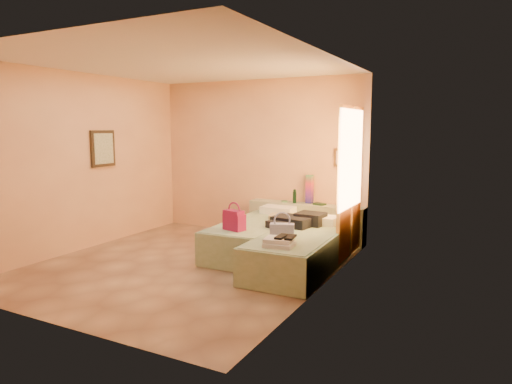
# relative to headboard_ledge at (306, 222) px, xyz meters

# --- Properties ---
(ground) EXTENTS (4.50, 4.50, 0.00)m
(ground) POSITION_rel_headboard_ledge_xyz_m (-0.98, -2.10, -0.33)
(ground) COLOR tan
(ground) RESTS_ON ground
(room_walls) EXTENTS (4.02, 4.51, 2.81)m
(room_walls) POSITION_rel_headboard_ledge_xyz_m (-0.77, -1.53, 1.46)
(room_walls) COLOR #F4BB82
(room_walls) RESTS_ON ground
(headboard_ledge) EXTENTS (2.05, 0.30, 0.65)m
(headboard_ledge) POSITION_rel_headboard_ledge_xyz_m (0.00, 0.00, 0.00)
(headboard_ledge) COLOR #A1A98A
(headboard_ledge) RESTS_ON ground
(bed_left) EXTENTS (0.95, 2.02, 0.50)m
(bed_left) POSITION_rel_headboard_ledge_xyz_m (-0.38, -1.12, -0.08)
(bed_left) COLOR #9EB995
(bed_left) RESTS_ON ground
(bed_right) EXTENTS (0.95, 2.02, 0.50)m
(bed_right) POSITION_rel_headboard_ledge_xyz_m (0.52, -1.60, -0.08)
(bed_right) COLOR #9EB995
(bed_right) RESTS_ON ground
(water_bottle) EXTENTS (0.07, 0.07, 0.23)m
(water_bottle) POSITION_rel_headboard_ledge_xyz_m (-0.20, -0.04, 0.44)
(water_bottle) COLOR #133522
(water_bottle) RESTS_ON headboard_ledge
(rainbow_box) EXTENTS (0.11, 0.11, 0.49)m
(rainbow_box) POSITION_rel_headboard_ledge_xyz_m (0.03, 0.08, 0.57)
(rainbow_box) COLOR #9B1348
(rainbow_box) RESTS_ON headboard_ledge
(small_dish) EXTENTS (0.13, 0.13, 0.03)m
(small_dish) POSITION_rel_headboard_ledge_xyz_m (-0.39, -0.02, 0.34)
(small_dish) COLOR #4A885B
(small_dish) RESTS_ON headboard_ledge
(green_book) EXTENTS (0.22, 0.19, 0.03)m
(green_book) POSITION_rel_headboard_ledge_xyz_m (0.25, -0.02, 0.34)
(green_book) COLOR #213E25
(green_book) RESTS_ON headboard_ledge
(flower_vase) EXTENTS (0.23, 0.23, 0.24)m
(flower_vase) POSITION_rel_headboard_ledge_xyz_m (0.76, -0.04, 0.44)
(flower_vase) COLOR white
(flower_vase) RESTS_ON headboard_ledge
(magenta_handbag) EXTENTS (0.34, 0.24, 0.29)m
(magenta_handbag) POSITION_rel_headboard_ledge_xyz_m (-0.40, -1.76, 0.32)
(magenta_handbag) COLOR #9B1348
(magenta_handbag) RESTS_ON bed_left
(khaki_garment) EXTENTS (0.44, 0.39, 0.06)m
(khaki_garment) POSITION_rel_headboard_ledge_xyz_m (-0.14, -0.69, 0.21)
(khaki_garment) COLOR tan
(khaki_garment) RESTS_ON bed_left
(clothes_pile) EXTENTS (0.70, 0.70, 0.18)m
(clothes_pile) POSITION_rel_headboard_ledge_xyz_m (0.28, -1.13, 0.27)
(clothes_pile) COLOR black
(clothes_pile) RESTS_ON bed_right
(blue_handbag) EXTENTS (0.34, 0.24, 0.20)m
(blue_handbag) POSITION_rel_headboard_ledge_xyz_m (0.42, -1.93, 0.28)
(blue_handbag) COLOR #4553A7
(blue_handbag) RESTS_ON bed_right
(towel_stack) EXTENTS (0.38, 0.34, 0.10)m
(towel_stack) POSITION_rel_headboard_ledge_xyz_m (0.55, -2.29, 0.23)
(towel_stack) COLOR silver
(towel_stack) RESTS_ON bed_right
(sandal_pair) EXTENTS (0.20, 0.26, 0.03)m
(sandal_pair) POSITION_rel_headboard_ledge_xyz_m (0.61, -2.24, 0.29)
(sandal_pair) COLOR black
(sandal_pair) RESTS_ON towel_stack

